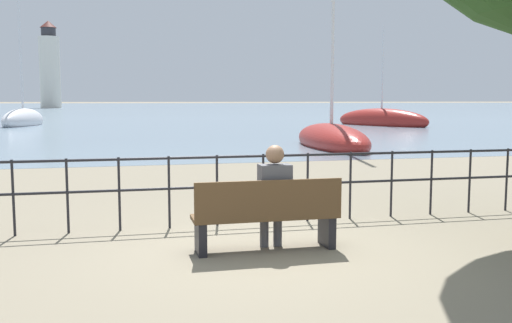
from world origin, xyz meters
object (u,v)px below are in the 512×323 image
Objects in this scene: sailboat_3 at (23,120)px; park_bench at (267,216)px; sailboat_1 at (381,121)px; harbor_lighthouse at (50,68)px; seated_person_left at (274,192)px; sailboat_4 at (331,139)px.

park_bench is at bearing -65.75° from sailboat_3.
harbor_lighthouse is (-33.20, 99.55, 8.68)m from sailboat_1.
seated_person_left is 0.11× the size of sailboat_4.
sailboat_3 reaches higher than seated_person_left.
seated_person_left reaches higher than park_bench.
park_bench is 38.01m from sailboat_3.
park_bench is 131.91m from harbor_lighthouse.
sailboat_3 is at bearing 102.80° from park_bench.
seated_person_left is 131.83m from harbor_lighthouse.
sailboat_1 reaches higher than seated_person_left.
seated_person_left is at bearing -82.68° from harbor_lighthouse.
harbor_lighthouse reaches higher than sailboat_1.
sailboat_4 is (6.27, 14.36, -0.39)m from seated_person_left.
sailboat_1 is (16.44, 30.94, -0.35)m from seated_person_left.
park_bench is 0.09× the size of harbor_lighthouse.
sailboat_3 is at bearing 142.77° from sailboat_1.
sailboat_4 is at bearing 66.16° from park_bench.
park_bench is 0.15× the size of sailboat_4.
sailboat_4 is (-10.18, -16.57, -0.04)m from sailboat_1.
sailboat_3 is at bearing 127.69° from sailboat_4.
park_bench is 35.16m from sailboat_1.
sailboat_4 is at bearing -78.79° from harbor_lighthouse.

